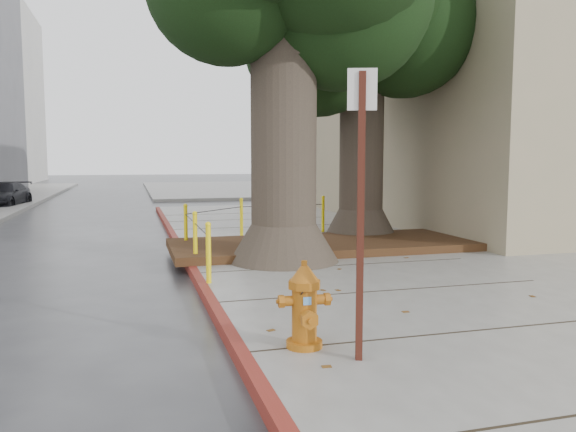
% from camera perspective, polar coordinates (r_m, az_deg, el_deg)
% --- Properties ---
extents(ground, '(140.00, 140.00, 0.00)m').
position_cam_1_polar(ground, '(8.11, 6.76, -8.79)').
color(ground, '#28282B').
rests_on(ground, ground).
extents(sidewalk_main, '(16.00, 26.00, 0.15)m').
position_cam_1_polar(sidewalk_main, '(13.42, 26.80, -3.24)').
color(sidewalk_main, slate).
rests_on(sidewalk_main, ground).
extents(sidewalk_far, '(16.00, 20.00, 0.15)m').
position_cam_1_polar(sidewalk_far, '(38.37, -2.11, 2.85)').
color(sidewalk_far, slate).
rests_on(sidewalk_far, ground).
extents(curb_red, '(0.14, 26.00, 0.16)m').
position_cam_1_polar(curb_red, '(9.99, -9.61, -5.61)').
color(curb_red, maroon).
rests_on(curb_red, ground).
extents(planter_bed, '(6.40, 2.60, 0.16)m').
position_cam_1_polar(planter_bed, '(11.95, 3.61, -2.91)').
color(planter_bed, black).
rests_on(planter_bed, sidewalk_main).
extents(building_corner, '(12.00, 13.00, 10.00)m').
position_cam_1_polar(building_corner, '(20.64, 24.32, 13.54)').
color(building_corner, gray).
rests_on(building_corner, ground).
extents(building_side_white, '(10.00, 10.00, 9.00)m').
position_cam_1_polar(building_side_white, '(38.38, 14.21, 9.29)').
color(building_side_white, silver).
rests_on(building_side_white, ground).
extents(building_side_grey, '(12.00, 14.00, 12.00)m').
position_cam_1_polar(building_side_grey, '(46.71, 17.02, 10.41)').
color(building_side_grey, slate).
rests_on(building_side_grey, ground).
extents(tree_far, '(4.50, 3.80, 7.17)m').
position_cam_1_polar(tree_far, '(14.10, 8.74, 17.94)').
color(tree_far, '#4C3F33').
rests_on(tree_far, sidewalk_main).
extents(bollard_ring, '(3.79, 5.39, 0.95)m').
position_cam_1_polar(bollard_ring, '(11.90, -5.20, -0.86)').
color(bollard_ring, yellow).
rests_on(bollard_ring, sidewalk_main).
extents(fire_hydrant, '(0.47, 0.42, 0.88)m').
position_cam_1_polar(fire_hydrant, '(5.68, 1.69, -9.07)').
color(fire_hydrant, '#B36012').
rests_on(fire_hydrant, sidewalk_main).
extents(signpost, '(0.26, 0.11, 2.70)m').
position_cam_1_polar(signpost, '(5.19, 7.40, 1.79)').
color(signpost, '#471911').
rests_on(signpost, sidewalk_main).
extents(car_silver, '(3.25, 1.63, 1.06)m').
position_cam_1_polar(car_silver, '(28.16, 3.61, 2.71)').
color(car_silver, '#ABABB0').
rests_on(car_silver, ground).
extents(car_red, '(3.34, 1.27, 1.09)m').
position_cam_1_polar(car_red, '(27.98, 9.23, 2.66)').
color(car_red, maroon).
rests_on(car_red, ground).
extents(car_dark, '(1.99, 3.86, 1.07)m').
position_cam_1_polar(car_dark, '(26.58, -26.94, 1.93)').
color(car_dark, black).
rests_on(car_dark, ground).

